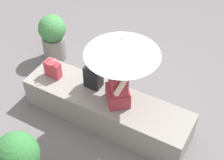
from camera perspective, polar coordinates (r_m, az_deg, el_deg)
ground_plane at (r=4.92m, az=-0.91°, el=-6.64°), size 14.00×14.00×0.00m
stone_bench at (r=4.75m, az=-0.94°, el=-4.83°), size 2.43×0.64×0.46m
person_seated at (r=4.26m, az=1.05°, el=0.02°), size 0.46×0.49×0.90m
parasol at (r=3.96m, az=1.78°, el=5.65°), size 0.94×0.94×1.02m
handbag_black at (r=4.88m, az=-10.05°, el=1.86°), size 0.24×0.18×0.27m
tote_bag_canvas at (r=4.63m, az=-3.19°, el=0.62°), size 0.23×0.17×0.36m
planter_near at (r=5.79m, az=-9.99°, el=7.36°), size 0.47×0.47×0.83m
planter_far at (r=4.15m, az=-15.67°, el=-13.04°), size 0.54×0.54×0.79m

